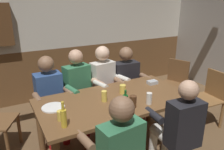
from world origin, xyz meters
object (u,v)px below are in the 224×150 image
(person_5, at_px, (178,125))
(person_3, at_px, (128,80))
(person_4, at_px, (116,147))
(pint_glass_0, at_px, (61,115))
(bottle_0, at_px, (64,117))
(pint_glass_3, at_px, (149,98))
(condiment_caddy, at_px, (152,82))
(dining_table, at_px, (115,106))
(chair_empty_far_end, at_px, (209,97))
(plate_0, at_px, (53,107))
(person_1, at_px, (80,88))
(bottle_1, at_px, (125,103))
(pint_glass_4, at_px, (123,89))
(person_2, at_px, (106,83))
(chair_empty_near_right, at_px, (174,82))
(pint_glass_1, at_px, (133,101))
(person_0, at_px, (50,95))
(pint_glass_2, at_px, (104,96))

(person_5, bearing_deg, person_3, 84.53)
(person_4, distance_m, pint_glass_0, 0.65)
(bottle_0, bearing_deg, pint_glass_3, 0.60)
(person_4, relative_size, condiment_caddy, 8.53)
(person_3, relative_size, pint_glass_0, 11.56)
(dining_table, relative_size, person_4, 1.59)
(chair_empty_far_end, bearing_deg, plate_0, 88.40)
(person_1, height_order, condiment_caddy, person_1)
(bottle_1, height_order, pint_glass_4, bottle_1)
(person_2, xyz_separation_m, person_4, (-0.62, -1.43, -0.03))
(dining_table, relative_size, chair_empty_near_right, 2.16)
(dining_table, bearing_deg, bottle_0, -156.58)
(person_1, height_order, person_5, person_1)
(person_2, relative_size, pint_glass_3, 9.08)
(dining_table, bearing_deg, person_4, -118.63)
(condiment_caddy, xyz_separation_m, bottle_0, (-1.46, -0.50, 0.08))
(chair_empty_near_right, distance_m, bottle_0, 2.56)
(pint_glass_0, bearing_deg, person_3, 33.18)
(bottle_0, distance_m, pint_glass_3, 1.03)
(bottle_1, bearing_deg, pint_glass_1, 25.94)
(bottle_0, bearing_deg, person_3, 36.98)
(chair_empty_near_right, relative_size, bottle_1, 3.28)
(person_1, xyz_separation_m, plate_0, (-0.54, -0.60, 0.09))
(dining_table, height_order, person_1, person_1)
(pint_glass_4, bearing_deg, dining_table, -148.80)
(chair_empty_far_end, relative_size, bottle_0, 3.27)
(person_3, bearing_deg, bottle_1, 59.92)
(condiment_caddy, bearing_deg, bottle_0, -161.08)
(person_0, height_order, person_3, person_0)
(chair_empty_far_end, bearing_deg, bottle_0, 98.96)
(person_2, bearing_deg, person_3, 169.72)
(person_0, distance_m, pint_glass_2, 0.88)
(person_1, xyz_separation_m, condiment_caddy, (0.92, -0.53, 0.11))
(person_3, distance_m, pint_glass_3, 1.10)
(person_1, height_order, chair_empty_far_end, person_1)
(pint_glass_2, height_order, pint_glass_3, pint_glass_3)
(plate_0, distance_m, pint_glass_2, 0.60)
(bottle_1, relative_size, pint_glass_4, 2.34)
(person_5, bearing_deg, dining_table, 123.31)
(person_4, distance_m, bottle_0, 0.57)
(person_3, xyz_separation_m, person_5, (-0.25, -1.42, -0.02))
(person_2, distance_m, pint_glass_2, 0.82)
(pint_glass_4, bearing_deg, condiment_caddy, 7.91)
(person_1, distance_m, chair_empty_far_end, 2.03)
(person_3, distance_m, person_5, 1.44)
(pint_glass_1, bearing_deg, bottle_0, -177.67)
(person_5, distance_m, chair_empty_far_end, 1.40)
(person_2, xyz_separation_m, condiment_caddy, (0.49, -0.54, 0.10))
(pint_glass_0, bearing_deg, pint_glass_4, 17.36)
(person_5, relative_size, chair_empty_far_end, 1.36)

